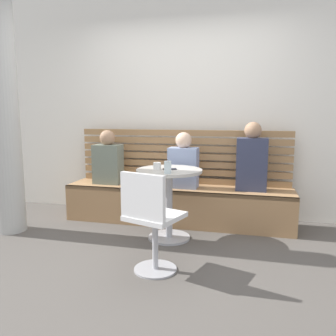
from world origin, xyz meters
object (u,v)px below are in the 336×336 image
object	(u,v)px
cafe_table	(169,190)
white_chair	(151,219)
person_child_left	(183,163)
cup_glass_tall	(168,167)
cup_ceramic_white	(157,166)
person_child_middle	(108,160)
booth_bench	(177,204)
person_adult	(252,160)
phone_on_table	(170,169)

from	to	relation	value
cafe_table	white_chair	size ratio (longest dim) A/B	0.87
cafe_table	person_child_left	bearing A→B (deg)	85.98
white_chair	person_child_left	size ratio (longest dim) A/B	1.30
person_child_left	cup_glass_tall	xyz separation A→B (m)	(0.01, -0.79, 0.07)
cup_glass_tall	cup_ceramic_white	size ratio (longest dim) A/B	1.50
white_chair	person_child_middle	distance (m)	1.70
booth_bench	person_adult	xyz separation A→B (m)	(0.85, 0.03, 0.57)
cafe_table	person_child_left	distance (m)	0.58
cafe_table	phone_on_table	distance (m)	0.23
white_chair	person_adult	size ratio (longest dim) A/B	1.10
booth_bench	person_adult	size ratio (longest dim) A/B	3.48
cafe_table	person_child_middle	bearing A→B (deg)	148.96
white_chair	cup_ceramic_white	xyz separation A→B (m)	(-0.17, 0.78, 0.31)
person_adult	person_child_left	size ratio (longest dim) A/B	1.19
cafe_table	white_chair	bearing A→B (deg)	-86.69
person_adult	phone_on_table	size ratio (longest dim) A/B	5.54
booth_bench	person_child_middle	distance (m)	1.03
person_adult	white_chair	bearing A→B (deg)	-118.82
white_chair	phone_on_table	bearing A→B (deg)	92.91
cup_ceramic_white	phone_on_table	bearing A→B (deg)	10.56
person_child_left	cup_ceramic_white	world-z (taller)	person_child_left
person_child_middle	cup_ceramic_white	bearing A→B (deg)	-35.98
cafe_table	person_adult	distance (m)	1.05
cup_glass_tall	cup_ceramic_white	distance (m)	0.28
white_chair	person_child_middle	xyz separation A→B (m)	(-0.97, 1.37, 0.27)
phone_on_table	cup_ceramic_white	bearing A→B (deg)	80.26
person_adult	cup_ceramic_white	world-z (taller)	person_adult
person_child_left	cup_ceramic_white	size ratio (longest dim) A/B	8.17
white_chair	cup_ceramic_white	bearing A→B (deg)	102.08
cup_glass_tall	phone_on_table	distance (m)	0.25
person_child_middle	cup_glass_tall	xyz separation A→B (m)	(0.97, -0.80, 0.06)
cafe_table	cup_glass_tall	distance (m)	0.38
person_child_middle	phone_on_table	xyz separation A→B (m)	(0.93, -0.56, 0.01)
person_child_left	phone_on_table	distance (m)	0.55
booth_bench	white_chair	size ratio (longest dim) A/B	3.18
booth_bench	cup_ceramic_white	xyz separation A→B (m)	(-0.09, -0.59, 0.55)
phone_on_table	booth_bench	bearing A→B (deg)	-16.12
person_child_middle	white_chair	bearing A→B (deg)	-54.58
cafe_table	person_child_left	xyz separation A→B (m)	(0.04, 0.54, 0.21)
booth_bench	cup_glass_tall	bearing A→B (deg)	-84.21
person_child_left	cup_glass_tall	size ratio (longest dim) A/B	5.45
white_chair	person_child_middle	bearing A→B (deg)	125.42
white_chair	cup_glass_tall	size ratio (longest dim) A/B	7.08
white_chair	person_adult	world-z (taller)	person_adult
booth_bench	phone_on_table	xyz separation A→B (m)	(0.04, -0.56, 0.52)
booth_bench	phone_on_table	distance (m)	0.77
person_child_middle	cup_ceramic_white	xyz separation A→B (m)	(0.81, -0.58, 0.04)
cup_ceramic_white	booth_bench	bearing A→B (deg)	81.70
person_child_left	booth_bench	bearing A→B (deg)	168.36
person_adult	person_child_middle	distance (m)	1.75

